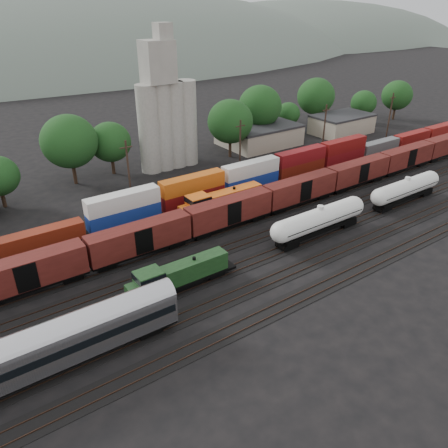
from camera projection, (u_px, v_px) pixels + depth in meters
ground at (262, 236)px, 68.17m from camera, size 600.00×600.00×0.00m
tracks at (262, 236)px, 68.15m from camera, size 180.00×33.20×0.20m
green_locomotive at (176, 276)px, 54.28m from camera, size 15.04×2.65×3.98m
tank_car_a at (319, 220)px, 66.74m from camera, size 18.75×3.36×4.92m
tank_car_b at (406, 189)px, 77.97m from camera, size 17.75×3.18×4.65m
passenger_coach at (54, 344)px, 41.86m from camera, size 25.31×3.12×5.75m
orange_locomotive at (220, 202)px, 73.71m from camera, size 17.36×2.89×4.34m
boxcar_string at (229, 211)px, 68.93m from camera, size 138.20×2.90×4.20m
container_wall at (193, 194)px, 76.01m from camera, size 160.00×2.60×5.80m
grain_silo at (167, 116)px, 90.86m from camera, size 13.40×5.00×29.00m
industrial_sheds at (184, 154)px, 96.02m from camera, size 119.38×17.26×5.10m
tree_band at (159, 133)px, 92.35m from camera, size 168.73×22.88×13.99m
utility_poles at (189, 160)px, 81.32m from camera, size 122.20×0.36×12.00m
distant_hills at (31, 93)px, 278.99m from camera, size 860.00×286.00×130.00m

